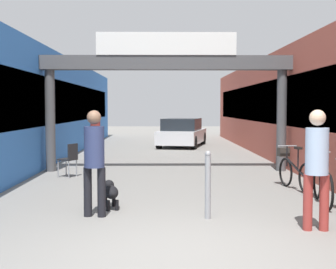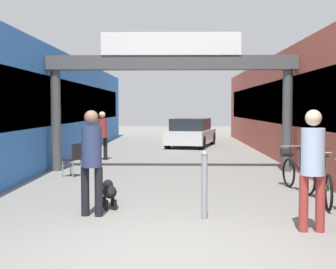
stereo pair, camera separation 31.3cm
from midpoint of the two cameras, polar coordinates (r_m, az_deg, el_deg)
name	(u,v)px [view 1 (the left image)]	position (r m, az deg, el deg)	size (l,w,h in m)	color
ground_plane	(171,252)	(6.16, -1.09, -14.11)	(80.00, 80.00, 0.00)	gray
storefront_left	(24,107)	(17.64, -17.65, 3.18)	(3.00, 26.00, 3.70)	blue
storefront_right	(306,107)	(17.62, 15.99, 3.21)	(3.00, 26.00, 3.70)	#B25142
arcade_sign_gateway	(166,74)	(13.52, -0.88, 7.42)	(7.40, 0.47, 3.97)	#4C4C4F
pedestrian_with_dog	(94,156)	(7.97, -10.09, -2.55)	(0.40, 0.39, 1.80)	black
pedestrian_companion	(317,161)	(7.26, 16.51, -3.13)	(0.39, 0.37, 1.81)	#99332D
pedestrian_carrying_crate	(95,132)	(16.50, -9.39, 0.25)	(0.48, 0.48, 1.70)	black
dog_on_leash	(111,192)	(8.70, -8.06, -6.92)	(0.40, 0.70, 0.49)	black
bicycle_green_second	(321,181)	(9.46, 17.30, -5.40)	(0.46, 1.68, 0.98)	black
bicycle_black_third	(293,170)	(10.87, 14.23, -4.23)	(0.47, 1.67, 0.98)	black
bollard_post_metal	(208,184)	(7.78, 3.73, -6.09)	(0.10, 0.10, 1.13)	gray
cafe_chair_black_nearer	(70,157)	(12.68, -12.58, -2.67)	(0.53, 0.53, 0.89)	gray
parked_car_white	(182,133)	(22.15, 1.33, 0.20)	(2.60, 4.29, 1.33)	silver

